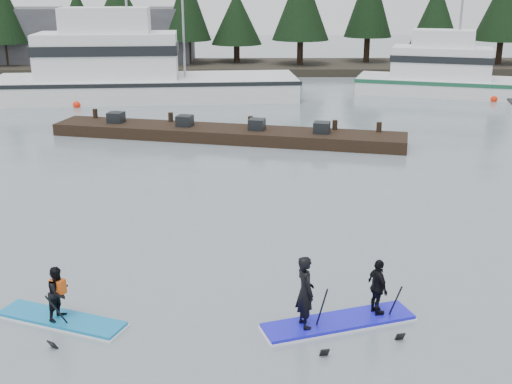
{
  "coord_description": "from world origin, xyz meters",
  "views": [
    {
      "loc": [
        -0.23,
        -12.05,
        7.01
      ],
      "look_at": [
        0.0,
        6.0,
        1.1
      ],
      "focal_mm": 45.0,
      "sensor_mm": 36.0,
      "label": 1
    }
  ],
  "objects_px": {
    "fishing_boat_medium": "(459,86)",
    "fishing_boat_large": "(137,86)",
    "paddleboard_solo": "(60,304)",
    "floating_dock": "(226,134)",
    "paddleboard_duo": "(339,300)"
  },
  "relations": [
    {
      "from": "fishing_boat_medium",
      "to": "fishing_boat_large",
      "type": "bearing_deg",
      "value": -159.29
    },
    {
      "from": "fishing_boat_large",
      "to": "fishing_boat_medium",
      "type": "xyz_separation_m",
      "value": [
        20.75,
        1.18,
        -0.22
      ]
    },
    {
      "from": "fishing_boat_large",
      "to": "paddleboard_solo",
      "type": "height_order",
      "value": "fishing_boat_large"
    },
    {
      "from": "floating_dock",
      "to": "paddleboard_duo",
      "type": "relative_size",
      "value": 4.87
    },
    {
      "from": "fishing_boat_medium",
      "to": "paddleboard_duo",
      "type": "distance_m",
      "value": 31.74
    },
    {
      "from": "paddleboard_duo",
      "to": "fishing_boat_large",
      "type": "bearing_deg",
      "value": 89.81
    },
    {
      "from": "paddleboard_duo",
      "to": "fishing_boat_medium",
      "type": "bearing_deg",
      "value": 50.41
    },
    {
      "from": "fishing_boat_large",
      "to": "floating_dock",
      "type": "height_order",
      "value": "fishing_boat_large"
    },
    {
      "from": "fishing_boat_large",
      "to": "paddleboard_solo",
      "type": "relative_size",
      "value": 6.44
    },
    {
      "from": "fishing_boat_medium",
      "to": "paddleboard_duo",
      "type": "xyz_separation_m",
      "value": [
        -11.85,
        -29.45,
        0.0
      ]
    },
    {
      "from": "fishing_boat_large",
      "to": "fishing_boat_medium",
      "type": "height_order",
      "value": "fishing_boat_large"
    },
    {
      "from": "floating_dock",
      "to": "paddleboard_duo",
      "type": "distance_m",
      "value": 17.39
    },
    {
      "from": "fishing_boat_medium",
      "to": "paddleboard_solo",
      "type": "xyz_separation_m",
      "value": [
        -17.83,
        -29.25,
        -0.14
      ]
    },
    {
      "from": "fishing_boat_large",
      "to": "fishing_boat_medium",
      "type": "distance_m",
      "value": 20.79
    },
    {
      "from": "floating_dock",
      "to": "paddleboard_duo",
      "type": "xyz_separation_m",
      "value": [
        2.97,
        -17.13,
        0.31
      ]
    }
  ]
}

